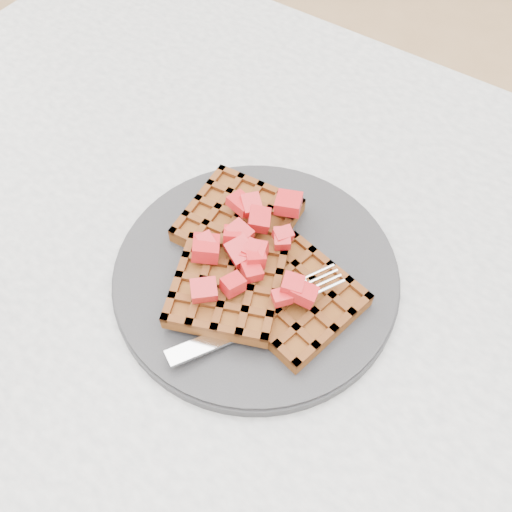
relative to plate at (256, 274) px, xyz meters
The scene contains 6 objects.
ground 0.76m from the plate, 10.57° to the left, with size 4.00×4.00×0.00m, color tan.
table 0.13m from the plate, 10.57° to the left, with size 1.20×0.80×0.75m.
plate is the anchor object (origin of this frame).
waffles 0.02m from the plate, 87.49° to the right, with size 0.21×0.19×0.03m.
strawberry_pile 0.05m from the plate, 90.00° to the right, with size 0.15×0.15×0.02m, color #9D0911, non-canonical shape.
fork 0.06m from the plate, 44.34° to the right, with size 0.02×0.18×0.02m, color silver, non-canonical shape.
Camera 1 is at (0.12, -0.25, 1.23)m, focal length 40.00 mm.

